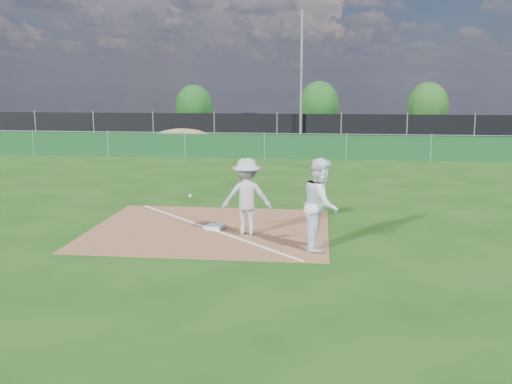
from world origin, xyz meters
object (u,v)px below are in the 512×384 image
at_px(first_base, 215,227).
at_px(tree_left, 194,106).
at_px(play_at_first, 247,197).
at_px(runner, 321,204).
at_px(tree_mid, 319,104).
at_px(car_mid, 258,124).
at_px(car_left, 185,125).
at_px(car_right, 383,129).
at_px(tree_right, 428,105).
at_px(light_pole, 301,78).

distance_m(first_base, tree_left, 33.35).
height_order(play_at_first, runner, runner).
relative_size(tree_left, tree_mid, 0.93).
bearing_deg(tree_left, car_mid, -45.13).
distance_m(first_base, car_left, 27.05).
bearing_deg(tree_mid, car_mid, -121.53).
relative_size(car_right, tree_right, 1.08).
bearing_deg(tree_right, tree_mid, 177.10).
height_order(car_mid, car_right, car_mid).
relative_size(first_base, car_right, 0.10).
distance_m(first_base, car_mid, 26.53).
bearing_deg(tree_right, car_left, -159.19).
height_order(runner, tree_mid, tree_mid).
bearing_deg(light_pole, car_left, 152.19).
height_order(light_pole, play_at_first, light_pole).
distance_m(light_pole, tree_mid, 11.96).
height_order(first_base, tree_left, tree_left).
xyz_separation_m(runner, tree_mid, (-0.26, 34.85, 0.96)).
relative_size(first_base, car_mid, 0.09).
bearing_deg(tree_right, light_pole, -130.43).
bearing_deg(first_base, tree_left, 103.47).
relative_size(first_base, car_left, 0.10).
relative_size(car_left, tree_mid, 1.13).
height_order(first_base, tree_right, tree_right).
xyz_separation_m(car_mid, car_right, (8.69, -0.61, -0.21)).
distance_m(car_mid, car_right, 8.71).
xyz_separation_m(car_right, tree_mid, (-4.42, 7.57, 1.39)).
bearing_deg(car_mid, tree_right, -82.28).
bearing_deg(car_mid, tree_mid, -50.69).
distance_m(runner, car_left, 29.22).
distance_m(first_base, runner, 3.19).
height_order(play_at_first, tree_mid, tree_mid).
bearing_deg(car_right, tree_left, 73.71).
relative_size(runner, car_mid, 0.43).
bearing_deg(car_right, car_left, 96.76).
xyz_separation_m(tree_mid, tree_right, (8.60, -0.44, -0.04)).
xyz_separation_m(first_base, tree_mid, (2.42, 33.41, 1.92)).
relative_size(play_at_first, car_right, 0.52).
xyz_separation_m(car_left, tree_left, (-0.71, 6.28, 1.09)).
distance_m(runner, tree_left, 35.41).
bearing_deg(car_mid, light_pole, -165.17).
height_order(light_pole, tree_mid, light_pole).
xyz_separation_m(runner, car_left, (-9.73, 27.55, -0.27)).
bearing_deg(tree_mid, light_pole, -95.07).
distance_m(tree_mid, tree_right, 8.61).
bearing_deg(runner, tree_right, -9.80).
distance_m(car_left, car_mid, 5.21).
xyz_separation_m(first_base, play_at_first, (0.88, -0.42, 0.89)).
xyz_separation_m(light_pole, runner, (1.30, -23.11, -2.97)).
bearing_deg(car_right, runner, 179.18).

